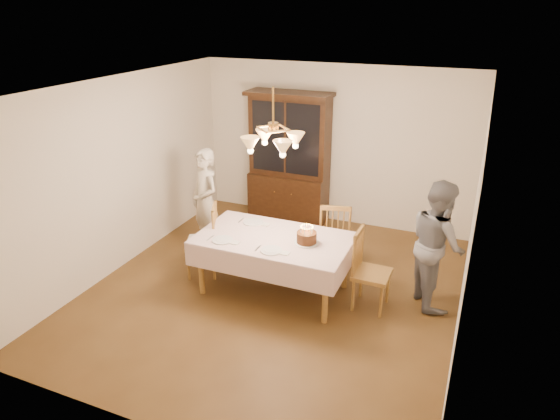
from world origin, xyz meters
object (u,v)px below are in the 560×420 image
at_px(birthday_cake, 307,238).
at_px(chair_far_side, 335,239).
at_px(china_hutch, 289,160).
at_px(elderly_woman, 206,201).
at_px(dining_table, 274,243).

bearing_deg(birthday_cake, chair_far_side, 83.25).
bearing_deg(china_hutch, birthday_cake, -63.46).
bearing_deg(elderly_woman, china_hutch, 96.92).
bearing_deg(dining_table, birthday_cake, 0.59).
distance_m(chair_far_side, birthday_cake, 0.96).
relative_size(china_hutch, elderly_woman, 1.38).
height_order(dining_table, chair_far_side, chair_far_side).
height_order(elderly_woman, birthday_cake, elderly_woman).
bearing_deg(elderly_woman, chair_far_side, 36.36).
height_order(dining_table, birthday_cake, birthday_cake).
relative_size(dining_table, birthday_cake, 6.33).
xyz_separation_m(chair_far_side, elderly_woman, (-1.91, -0.20, 0.34)).
xyz_separation_m(elderly_woman, birthday_cake, (1.81, -0.68, 0.05)).
bearing_deg(china_hutch, elderly_woman, -113.60).
height_order(chair_far_side, elderly_woman, elderly_woman).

